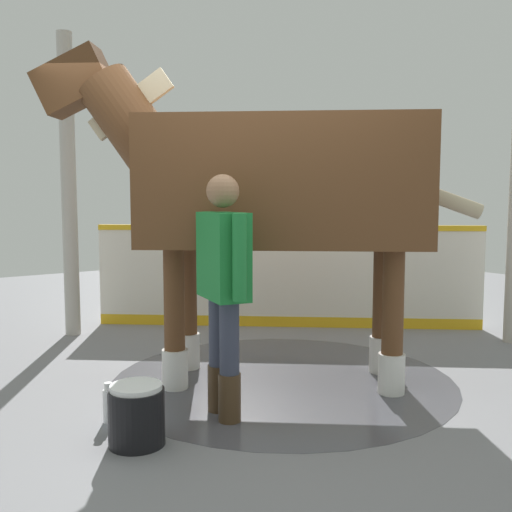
{
  "coord_description": "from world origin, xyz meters",
  "views": [
    {
      "loc": [
        -2.53,
        -3.48,
        1.46
      ],
      "look_at": [
        -0.07,
        -0.09,
        1.05
      ],
      "focal_mm": 40.67,
      "sensor_mm": 36.0,
      "label": 1
    }
  ],
  "objects": [
    {
      "name": "horse",
      "position": [
        0.25,
        0.17,
        1.56
      ],
      "size": [
        2.82,
        2.46,
        2.66
      ],
      "rotation": [
        0.0,
        0.0,
        2.44
      ],
      "color": "brown",
      "rests_on": "ground"
    },
    {
      "name": "bottle_shampoo",
      "position": [
        -1.15,
        0.07,
        0.12
      ],
      "size": [
        0.07,
        0.07,
        0.27
      ],
      "color": "white",
      "rests_on": "ground"
    },
    {
      "name": "handler",
      "position": [
        -0.47,
        -0.28,
        0.93
      ],
      "size": [
        0.31,
        0.65,
        1.62
      ],
      "rotation": [
        0.0,
        0.0,
        6.07
      ],
      "color": "#47331E",
      "rests_on": "ground"
    },
    {
      "name": "bottle_spray",
      "position": [
        -1.07,
        -0.05,
        0.11
      ],
      "size": [
        0.07,
        0.07,
        0.24
      ],
      "color": "blue",
      "rests_on": "ground"
    },
    {
      "name": "wash_bucket",
      "position": [
        -1.14,
        -0.36,
        0.18
      ],
      "size": [
        0.34,
        0.34,
        0.37
      ],
      "color": "black",
      "rests_on": "ground"
    },
    {
      "name": "barrier_wall",
      "position": [
        1.62,
        1.62,
        0.54
      ],
      "size": [
        3.4,
        2.88,
        1.17
      ],
      "color": "silver",
      "rests_on": "ground"
    },
    {
      "name": "roof_post_near",
      "position": [
        -0.5,
        2.68,
        1.59
      ],
      "size": [
        0.16,
        0.16,
        3.18
      ],
      "primitive_type": "cylinder",
      "color": "#B7B2A8",
      "rests_on": "ground"
    },
    {
      "name": "ground_plane",
      "position": [
        0.0,
        0.0,
        -0.01
      ],
      "size": [
        16.0,
        16.0,
        0.02
      ],
      "primitive_type": "cube",
      "color": "gray"
    },
    {
      "name": "wet_patch",
      "position": [
        0.34,
        0.1,
        0.0
      ],
      "size": [
        2.76,
        2.76,
        0.0
      ],
      "primitive_type": "cylinder",
      "color": "#4C4C54",
      "rests_on": "ground"
    }
  ]
}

